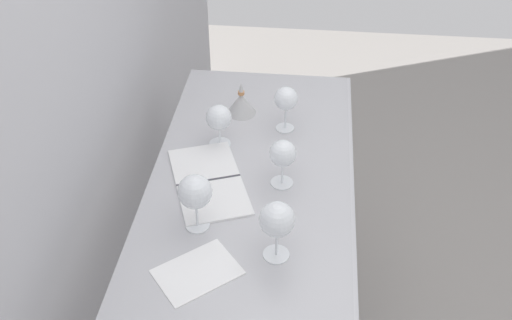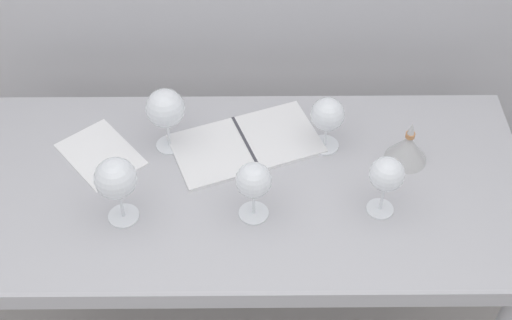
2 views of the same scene
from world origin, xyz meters
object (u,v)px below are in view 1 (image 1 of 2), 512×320
tasting_sheet_upper (197,272)px  decanter_funnel (241,103)px  wine_glass_near_center (283,155)px  wine_glass_near_left (277,221)px  wine_glass_near_right (286,100)px  wine_glass_far_right (219,119)px  wine_glass_far_left (195,193)px  open_notebook (209,181)px

tasting_sheet_upper → decanter_funnel: decanter_funnel is taller
wine_glass_near_center → decanter_funnel: wine_glass_near_center is taller
wine_glass_near_center → tasting_sheet_upper: (-0.39, 0.20, -0.11)m
wine_glass_near_left → wine_glass_near_right: size_ratio=1.10×
wine_glass_near_left → tasting_sheet_upper: 0.26m
wine_glass_near_center → tasting_sheet_upper: wine_glass_near_center is taller
wine_glass_far_right → wine_glass_near_center: (-0.19, -0.23, 0.01)m
wine_glass_far_right → wine_glass_near_right: 0.25m
wine_glass_far_left → wine_glass_near_right: bearing=-22.9°
wine_glass_far_left → wine_glass_far_right: bearing=-0.5°
wine_glass_near_right → open_notebook: size_ratio=0.39×
wine_glass_far_right → wine_glass_near_center: 0.29m
decanter_funnel → open_notebook: bearing=172.4°
wine_glass_far_right → wine_glass_near_right: size_ratio=0.92×
tasting_sheet_upper → decanter_funnel: bearing=-41.4°
wine_glass_far_right → tasting_sheet_upper: size_ratio=0.72×
wine_glass_far_right → wine_glass_far_left: wine_glass_far_left is taller
wine_glass_far_left → tasting_sheet_upper: 0.22m
wine_glass_near_right → wine_glass_far_left: 0.57m
wine_glass_far_right → open_notebook: bearing=178.7°
wine_glass_near_left → wine_glass_near_right: wine_glass_near_left is taller
tasting_sheet_upper → wine_glass_far_left: bearing=-29.6°
wine_glass_near_left → open_notebook: 0.40m
wine_glass_far_right → open_notebook: (-0.20, 0.00, -0.10)m
wine_glass_far_right → decanter_funnel: bearing=-13.7°
wine_glass_near_center → wine_glass_far_left: bearing=133.3°
wine_glass_near_center → wine_glass_near_left: bearing=-178.8°
wine_glass_near_center → decanter_funnel: bearing=24.5°
wine_glass_far_right → wine_glass_near_left: wine_glass_near_left is taller
wine_glass_far_right → wine_glass_near_center: bearing=-129.3°
wine_glass_near_center → decanter_funnel: (0.39, 0.18, -0.07)m
tasting_sheet_upper → wine_glass_far_right: bearing=-37.1°
wine_glass_far_right → wine_glass_near_center: wine_glass_near_center is taller
wine_glass_near_left → open_notebook: bearing=39.3°
wine_glass_near_left → wine_glass_near_right: 0.61m
open_notebook → tasting_sheet_upper: bearing=164.4°
wine_glass_far_right → tasting_sheet_upper: bearing=-177.3°
tasting_sheet_upper → decanter_funnel: 0.79m
open_notebook → wine_glass_near_right: bearing=-55.1°
wine_glass_near_left → wine_glass_far_left: 0.25m
wine_glass_far_right → decanter_funnel: 0.22m
wine_glass_near_right → open_notebook: (-0.32, 0.22, -0.12)m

